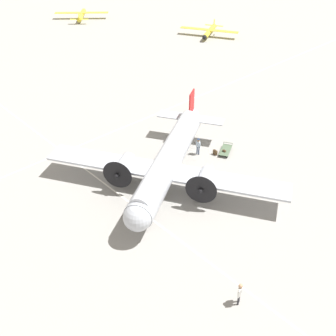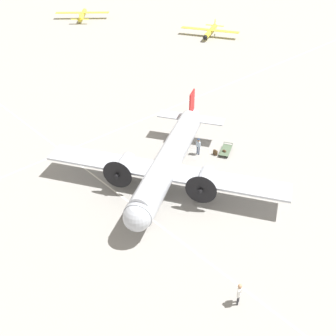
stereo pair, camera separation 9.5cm
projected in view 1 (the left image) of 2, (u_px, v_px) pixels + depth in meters
The scene contains 12 objects.
ground_plane at pixel (168, 181), 39.91m from camera, with size 300.00×300.00×0.00m, color gray.
apron_line_eastwest at pixel (129, 202), 37.32m from camera, with size 120.00×0.16×0.01m.
apron_line_northsouth at pixel (100, 137), 46.76m from camera, with size 0.16×120.00×0.01m.
airliner_main at pixel (167, 162), 38.25m from camera, with size 20.56×17.88×5.44m.
crew_foreground at pixel (240, 292), 27.82m from camera, with size 0.38×0.59×1.88m.
passenger_boarding at pixel (198, 145), 43.27m from camera, with size 0.61×0.30×1.80m.
suitcase_near_door at pixel (224, 152), 43.71m from camera, with size 0.35×0.19×0.54m.
suitcase_upright_spare at pixel (215, 152), 43.64m from camera, with size 0.50×0.17×0.57m.
baggage_cart at pixel (226, 150), 44.01m from camera, with size 2.00×2.53×0.56m.
light_aircraft_distant at pixel (82, 15), 85.88m from camera, with size 8.29×8.96×2.07m.
light_aircraft_taxiing at pixel (209, 31), 76.37m from camera, with size 9.90×7.79×2.05m.
traffic_cone at pixel (150, 219), 35.21m from camera, with size 0.36×0.36×0.47m.
Camera 1 is at (23.71, -21.73, 23.67)m, focal length 45.00 mm.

